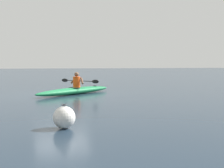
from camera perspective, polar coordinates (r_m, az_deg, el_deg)
The scene contains 4 objects.
ground_plane at distance 14.81m, azimuth -9.16°, elevation -1.80°, with size 160.00×160.00×0.00m, color #1E2D3D.
kayak at distance 14.57m, azimuth -6.74°, elevation -1.24°, with size 4.13×3.45×0.32m.
kayaker at distance 14.62m, azimuth -6.45°, elevation 0.58°, with size 1.48×1.85×0.71m.
mooring_buoy_orange_mid at distance 6.91m, azimuth -8.77°, elevation -6.07°, with size 0.49×0.49×0.53m.
Camera 1 is at (1.66, 14.65, 1.42)m, focal length 49.82 mm.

